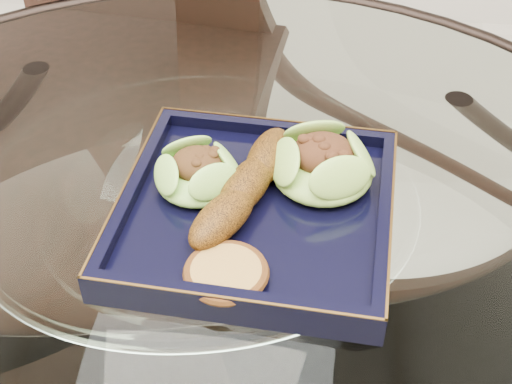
# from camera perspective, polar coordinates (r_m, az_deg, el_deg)

# --- Properties ---
(dining_table) EXTENTS (1.13, 1.13, 0.77)m
(dining_table) POSITION_cam_1_polar(r_m,az_deg,el_deg) (0.85, -3.93, -10.83)
(dining_table) COLOR white
(dining_table) RESTS_ON ground
(dining_chair) EXTENTS (0.48, 0.48, 1.01)m
(dining_chair) POSITION_cam_1_polar(r_m,az_deg,el_deg) (1.22, -10.51, 5.24)
(dining_chair) COLOR black
(dining_chair) RESTS_ON ground
(navy_plate) EXTENTS (0.28, 0.28, 0.02)m
(navy_plate) POSITION_cam_1_polar(r_m,az_deg,el_deg) (0.72, -0.00, -1.80)
(navy_plate) COLOR black
(navy_plate) RESTS_ON dining_table
(lettuce_wrap_left) EXTENTS (0.10, 0.10, 0.03)m
(lettuce_wrap_left) POSITION_cam_1_polar(r_m,az_deg,el_deg) (0.73, -4.68, 1.38)
(lettuce_wrap_left) COLOR #5E992C
(lettuce_wrap_left) RESTS_ON navy_plate
(lettuce_wrap_right) EXTENTS (0.11, 0.11, 0.04)m
(lettuce_wrap_right) POSITION_cam_1_polar(r_m,az_deg,el_deg) (0.74, 5.34, 2.00)
(lettuce_wrap_right) COLOR #5F922A
(lettuce_wrap_right) RESTS_ON navy_plate
(roasted_plantain) EXTENTS (0.10, 0.19, 0.04)m
(roasted_plantain) POSITION_cam_1_polar(r_m,az_deg,el_deg) (0.71, -0.78, 0.53)
(roasted_plantain) COLOR #66390A
(roasted_plantain) RESTS_ON navy_plate
(crumb_patty) EXTENTS (0.07, 0.07, 0.01)m
(crumb_patty) POSITION_cam_1_polar(r_m,az_deg,el_deg) (0.64, -2.40, -6.56)
(crumb_patty) COLOR #A57D37
(crumb_patty) RESTS_ON navy_plate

